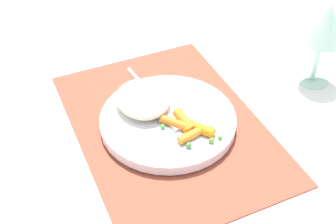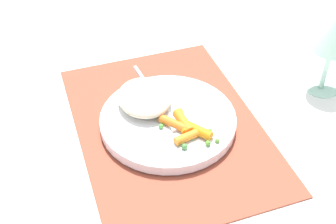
{
  "view_description": "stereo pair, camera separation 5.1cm",
  "coord_description": "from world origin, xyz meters",
  "px_view_note": "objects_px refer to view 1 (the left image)",
  "views": [
    {
      "loc": [
        0.52,
        -0.23,
        0.54
      ],
      "look_at": [
        0.0,
        0.0,
        0.03
      ],
      "focal_mm": 47.89,
      "sensor_mm": 36.0,
      "label": 1
    },
    {
      "loc": [
        0.53,
        -0.18,
        0.54
      ],
      "look_at": [
        0.0,
        0.0,
        0.03
      ],
      "focal_mm": 47.89,
      "sensor_mm": 36.0,
      "label": 2
    }
  ],
  "objects_px": {
    "plate": "(168,120)",
    "fork": "(158,103)",
    "carrot_portion": "(187,125)",
    "wine_glass": "(326,26)",
    "rice_mound": "(143,99)"
  },
  "relations": [
    {
      "from": "plate",
      "to": "fork",
      "type": "xyz_separation_m",
      "value": [
        -0.04,
        -0.0,
        0.01
      ]
    },
    {
      "from": "carrot_portion",
      "to": "wine_glass",
      "type": "relative_size",
      "value": 0.5
    },
    {
      "from": "plate",
      "to": "rice_mound",
      "type": "height_order",
      "value": "rice_mound"
    },
    {
      "from": "wine_glass",
      "to": "fork",
      "type": "bearing_deg",
      "value": -95.15
    },
    {
      "from": "rice_mound",
      "to": "fork",
      "type": "relative_size",
      "value": 0.55
    },
    {
      "from": "rice_mound",
      "to": "plate",
      "type": "bearing_deg",
      "value": 34.24
    },
    {
      "from": "fork",
      "to": "carrot_portion",
      "type": "bearing_deg",
      "value": 15.18
    },
    {
      "from": "rice_mound",
      "to": "fork",
      "type": "distance_m",
      "value": 0.03
    },
    {
      "from": "plate",
      "to": "rice_mound",
      "type": "relative_size",
      "value": 2.17
    },
    {
      "from": "rice_mound",
      "to": "fork",
      "type": "xyz_separation_m",
      "value": [
        0.01,
        0.03,
        -0.01
      ]
    },
    {
      "from": "carrot_portion",
      "to": "wine_glass",
      "type": "height_order",
      "value": "wine_glass"
    },
    {
      "from": "rice_mound",
      "to": "wine_glass",
      "type": "bearing_deg",
      "value": 84.09
    },
    {
      "from": "wine_glass",
      "to": "plate",
      "type": "bearing_deg",
      "value": -88.74
    },
    {
      "from": "plate",
      "to": "rice_mound",
      "type": "bearing_deg",
      "value": -145.76
    },
    {
      "from": "plate",
      "to": "carrot_portion",
      "type": "relative_size",
      "value": 2.85
    }
  ]
}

